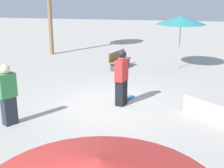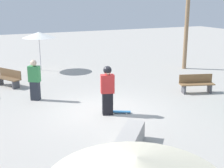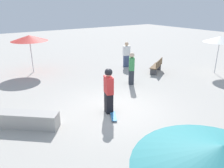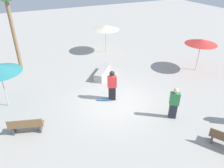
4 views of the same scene
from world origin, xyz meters
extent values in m
plane|color=#ADA8A0|center=(0.00, 0.00, 0.00)|extent=(60.00, 60.00, 0.00)
cube|color=black|center=(-0.35, -0.06, 0.42)|extent=(0.37, 0.45, 0.85)
cube|color=red|center=(-0.35, -0.06, 1.20)|extent=(0.40, 0.55, 0.70)
sphere|color=beige|center=(-0.35, -0.06, 1.69)|extent=(0.28, 0.28, 0.28)
sphere|color=black|center=(-0.35, -0.06, 1.72)|extent=(0.31, 0.31, 0.31)
cube|color=teal|center=(-0.45, -0.54, 0.06)|extent=(0.56, 0.80, 0.02)
cylinder|color=silver|center=(-0.49, -0.80, 0.03)|extent=(0.05, 0.06, 0.05)
cylinder|color=silver|center=(-0.64, -0.72, 0.03)|extent=(0.05, 0.06, 0.05)
cylinder|color=silver|center=(-0.26, -0.36, 0.03)|extent=(0.05, 0.06, 0.05)
cylinder|color=silver|center=(-0.41, -0.28, 0.03)|extent=(0.05, 0.06, 0.05)
cube|color=#A8A39E|center=(-3.40, 0.65, 0.28)|extent=(2.06, 1.88, 0.56)
cube|color=#47474C|center=(0.27, -5.55, 0.20)|extent=(0.40, 0.20, 0.40)
cube|color=#47474C|center=(0.65, -4.36, 0.20)|extent=(0.40, 0.20, 0.40)
cube|color=olive|center=(0.46, -4.95, 0.42)|extent=(0.90, 1.66, 0.05)
cube|color=olive|center=(0.65, -5.01, 0.65)|extent=(0.52, 1.54, 0.40)
cube|color=#47474C|center=(4.75, 2.58, 0.20)|extent=(0.27, 0.38, 0.40)
cube|color=#47474C|center=(5.82, 3.23, 0.20)|extent=(0.27, 0.38, 0.40)
cube|color=brown|center=(5.29, 2.91, 0.42)|extent=(1.60, 1.20, 0.05)
cube|color=brown|center=(5.39, 2.74, 0.65)|extent=(1.39, 0.86, 0.40)
cylinder|color=#B7B7BC|center=(8.27, 0.60, 1.11)|extent=(0.05, 0.05, 2.23)
cone|color=white|center=(8.27, 0.60, 2.17)|extent=(1.96, 1.96, 0.34)
cylinder|color=#896B4C|center=(5.04, -7.73, 2.81)|extent=(0.25, 0.25, 5.63)
cube|color=#282D38|center=(2.55, 2.07, 0.41)|extent=(0.43, 0.46, 0.82)
cube|color=#388C4C|center=(2.55, 2.07, 1.16)|extent=(0.49, 0.55, 0.68)
sphere|color=beige|center=(2.55, 2.07, 1.64)|extent=(0.27, 0.27, 0.27)
camera|label=1|loc=(-1.84, 9.67, 3.73)|focal=50.00mm
camera|label=2|loc=(-10.54, 4.45, 4.23)|focal=50.00mm
camera|label=3|loc=(-4.78, -6.80, 4.20)|focal=35.00mm
camera|label=4|loc=(9.50, -4.74, 7.21)|focal=35.00mm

